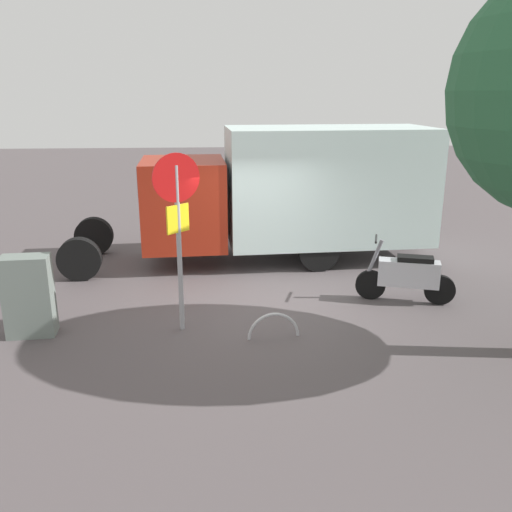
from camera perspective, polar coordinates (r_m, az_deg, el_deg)
The scene contains 6 objects.
ground_plane at distance 10.20m, azimuth 0.97°, elevation -4.91°, with size 60.00×60.00×0.00m, color #52494B.
box_truck_near at distance 12.50m, azimuth 3.40°, elevation 7.00°, with size 8.30×2.60×3.02m.
motorcycle at distance 10.47m, azimuth 15.55°, elevation -1.94°, with size 1.76×0.77×1.20m.
stop_sign at distance 8.61m, azimuth -8.18°, elevation 4.22°, with size 0.71×0.33×2.89m.
utility_cabinet at distance 9.40m, azimuth -22.66°, elevation -3.90°, with size 0.74×0.41×1.32m, color slate.
bike_rack_hoop at distance 8.84m, azimuth 1.83°, elevation -8.49°, with size 0.85×0.85×0.05m, color #B7B7BC.
Camera 1 is at (0.86, 9.44, 3.77)m, focal length 38.29 mm.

